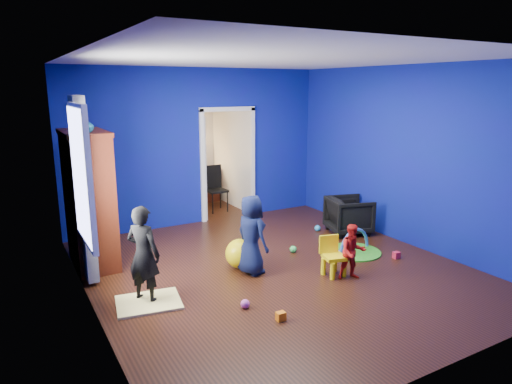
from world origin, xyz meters
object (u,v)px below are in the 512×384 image
vase (87,125)px  kid_chair (334,258)px  folding_chair (216,190)px  toddler_red (353,252)px  tv_armoire (89,199)px  play_mat (354,252)px  study_desk (199,185)px  hopper_ball (240,254)px  child_navy (251,235)px  crt_tv (92,196)px  child_black (144,254)px  armchair (349,215)px

vase → kid_chair: bearing=-32.7°
folding_chair → toddler_red: bearing=-88.2°
toddler_red → vase: 3.93m
toddler_red → tv_armoire: (-2.94, 2.30, 0.60)m
play_mat → study_desk: study_desk is taller
toddler_red → hopper_ball: 1.59m
play_mat → child_navy: bearing=176.7°
vase → play_mat: bearing=-18.9°
crt_tv → study_desk: bearing=44.5°
child_black → hopper_ball: 1.58m
vase → tv_armoire: 1.11m
folding_chair → armchair: bearing=-60.3°
toddler_red → folding_chair: 4.07m
armchair → toddler_red: size_ratio=0.94×
toddler_red → tv_armoire: 3.78m
hopper_ball → folding_chair: (1.01, 2.97, 0.25)m
kid_chair → folding_chair: folding_chair is taller
child_navy → hopper_ball: (-0.05, 0.25, -0.35)m
armchair → toddler_red: bearing=156.4°
child_navy → hopper_ball: bearing=0.4°
play_mat → study_desk: size_ratio=0.95×
child_navy → crt_tv: size_ratio=1.60×
tv_armoire → crt_tv: size_ratio=2.80×
vase → kid_chair: vase is taller
child_navy → kid_chair: bearing=-135.4°
child_navy → folding_chair: child_navy is taller
toddler_red → crt_tv: (-2.90, 2.30, 0.64)m
armchair → kid_chair: 1.99m
child_black → play_mat: bearing=-128.0°
crt_tv → kid_chair: bearing=-37.3°
armchair → toddler_red: (-1.30, -1.56, 0.06)m
child_black → toddler_red: bearing=-143.8°
child_navy → toddler_red: child_navy is taller
armchair → hopper_ball: 2.49m
toddler_red → kid_chair: 0.28m
child_black → armchair: bearing=-116.2°
child_navy → folding_chair: size_ratio=1.21×
toddler_red → tv_armoire: size_ratio=0.39×
hopper_ball → tv_armoire: bearing=146.4°
crt_tv → play_mat: bearing=-23.3°
child_black → folding_chair: size_ratio=1.30×
vase → child_black: bearing=-75.9°
hopper_ball → study_desk: 4.06m
tv_armoire → study_desk: (2.82, 2.73, -0.60)m
armchair → vase: size_ratio=3.82×
crt_tv → folding_chair: bearing=32.5°
child_navy → study_desk: (0.96, 4.18, -0.18)m
study_desk → kid_chair: bearing=-90.3°
vase → crt_tv: size_ratio=0.27×
child_black → study_desk: (2.50, 4.29, -0.22)m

